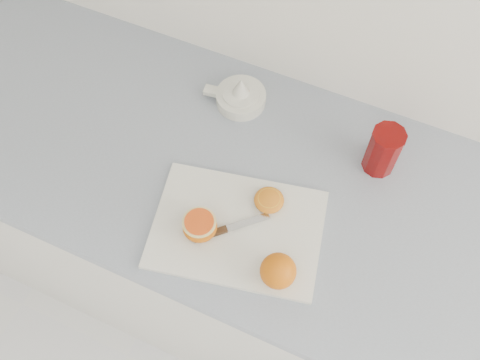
# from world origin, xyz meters

# --- Properties ---
(counter) EXTENTS (2.29, 0.64, 0.89)m
(counter) POSITION_xyz_m (-0.06, 1.70, 0.45)
(counter) COLOR white
(counter) RESTS_ON ground
(cutting_board) EXTENTS (0.40, 0.32, 0.01)m
(cutting_board) POSITION_xyz_m (-0.12, 1.56, 0.90)
(cutting_board) COLOR silver
(cutting_board) RESTS_ON counter
(whole_orange) EXTENTS (0.07, 0.07, 0.07)m
(whole_orange) POSITION_xyz_m (-0.00, 1.50, 0.94)
(whole_orange) COLOR #C9630E
(whole_orange) RESTS_ON cutting_board
(half_orange) EXTENTS (0.07, 0.07, 0.04)m
(half_orange) POSITION_xyz_m (-0.19, 1.53, 0.92)
(half_orange) COLOR #C9630E
(half_orange) RESTS_ON cutting_board
(squeezed_shell) EXTENTS (0.06, 0.06, 0.03)m
(squeezed_shell) POSITION_xyz_m (-0.08, 1.64, 0.92)
(squeezed_shell) COLOR orange
(squeezed_shell) RESTS_ON cutting_board
(paring_knife) EXTENTS (0.13, 0.13, 0.01)m
(paring_knife) POSITION_xyz_m (-0.15, 1.54, 0.91)
(paring_knife) COLOR #4D331E
(paring_knife) RESTS_ON cutting_board
(citrus_juicer) EXTENTS (0.15, 0.12, 0.08)m
(citrus_juicer) POSITION_xyz_m (-0.26, 1.88, 0.91)
(citrus_juicer) COLOR white
(citrus_juicer) RESTS_ON counter
(red_tumbler) EXTENTS (0.07, 0.07, 0.12)m
(red_tumbler) POSITION_xyz_m (0.10, 1.84, 0.95)
(red_tumbler) COLOR #6D0605
(red_tumbler) RESTS_ON counter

